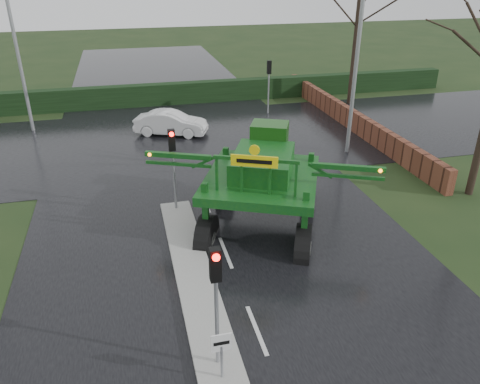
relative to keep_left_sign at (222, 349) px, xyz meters
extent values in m
plane|color=black|center=(1.30, 1.50, -1.06)|extent=(140.00, 140.00, 0.00)
cube|color=black|center=(1.30, 11.50, -1.05)|extent=(14.00, 80.00, 0.02)
cube|color=black|center=(1.30, 17.50, -1.05)|extent=(80.00, 12.00, 0.02)
cube|color=gray|center=(0.00, 4.50, -0.97)|extent=(1.20, 10.00, 0.16)
cube|color=black|center=(1.30, 25.50, -0.31)|extent=(44.00, 0.90, 1.50)
cube|color=#592D1E|center=(11.80, 17.50, -0.46)|extent=(0.40, 20.00, 1.20)
cylinder|color=gray|center=(0.00, 0.00, -0.41)|extent=(0.07, 0.07, 1.00)
cube|color=silver|center=(0.00, 0.00, 0.19)|extent=(0.50, 0.04, 0.50)
cube|color=black|center=(0.00, -0.02, 0.19)|extent=(0.38, 0.01, 0.10)
cylinder|color=gray|center=(0.00, 0.50, 0.69)|extent=(0.10, 0.10, 3.50)
cube|color=black|center=(0.00, 0.50, 2.04)|extent=(0.26, 0.22, 0.85)
sphere|color=#FF0C07|center=(0.00, 0.37, 2.32)|extent=(0.18, 0.18, 0.18)
cylinder|color=gray|center=(0.00, 9.00, 0.69)|extent=(0.10, 0.10, 3.50)
cube|color=black|center=(0.00, 9.00, 2.04)|extent=(0.26, 0.22, 0.85)
sphere|color=#FF0C07|center=(0.00, 8.87, 2.32)|extent=(0.18, 0.18, 0.18)
cylinder|color=gray|center=(7.80, 21.50, 0.69)|extent=(0.10, 0.10, 3.50)
cube|color=black|center=(7.80, 21.50, 2.04)|extent=(0.26, 0.22, 0.85)
sphere|color=#FF0C07|center=(7.80, 21.63, 2.32)|extent=(0.18, 0.18, 0.18)
cylinder|color=gray|center=(9.80, 13.50, 3.94)|extent=(0.20, 0.20, 10.00)
cylinder|color=gray|center=(-7.20, 21.50, 3.94)|extent=(0.20, 0.20, 10.00)
cylinder|color=black|center=(14.30, 22.50, 3.94)|extent=(0.32, 0.32, 10.00)
cylinder|color=black|center=(-0.07, 8.78, -0.08)|extent=(1.30, 2.00, 1.95)
cylinder|color=#595B56|center=(-0.07, 8.78, -0.08)|extent=(0.81, 0.86, 0.68)
cube|color=#0C4418|center=(-0.07, 8.78, 1.14)|extent=(0.28, 0.28, 2.25)
cylinder|color=black|center=(3.13, 7.32, -0.08)|extent=(1.30, 2.00, 1.95)
cylinder|color=#595B56|center=(3.13, 7.32, -0.08)|extent=(0.81, 0.86, 0.68)
cube|color=#0C4418|center=(3.13, 7.32, 1.14)|extent=(0.28, 0.28, 2.25)
cylinder|color=black|center=(-1.53, 5.58, -0.08)|extent=(1.30, 2.00, 1.95)
cylinder|color=#595B56|center=(-1.53, 5.58, -0.08)|extent=(0.81, 0.86, 0.68)
cube|color=#0C4418|center=(-1.53, 5.58, 1.14)|extent=(0.28, 0.28, 2.25)
cylinder|color=black|center=(1.67, 4.12, -0.08)|extent=(1.30, 2.00, 1.95)
cylinder|color=#595B56|center=(1.67, 4.12, -0.08)|extent=(0.81, 0.86, 0.68)
cube|color=#0C4418|center=(1.67, 4.12, 1.14)|extent=(0.28, 0.28, 2.25)
cube|color=#0C4418|center=(0.80, 6.45, 1.78)|extent=(5.68, 5.97, 0.34)
cube|color=#0C4418|center=(0.88, 6.63, 2.31)|extent=(3.17, 3.56, 0.88)
cube|color=#154710|center=(1.69, 8.41, 2.65)|extent=(1.82, 1.67, 1.27)
cube|color=#0C4418|center=(0.15, 5.03, 3.19)|extent=(2.72, 1.32, 0.12)
cube|color=#0C4418|center=(-2.21, 7.39, 2.65)|extent=(2.38, 1.21, 0.18)
sphere|color=orange|center=(-3.22, 7.75, 2.65)|extent=(0.14, 0.14, 0.14)
cube|color=#0C4418|center=(3.48, 4.80, 2.65)|extent=(2.38, 1.21, 0.18)
sphere|color=orange|center=(4.42, 4.27, 2.65)|extent=(0.14, 0.14, 0.14)
cube|color=yellow|center=(-0.01, 4.68, 3.29)|extent=(1.45, 0.70, 0.39)
cube|color=black|center=(-0.01, 4.68, 3.29)|extent=(1.07, 0.50, 0.14)
cylinder|color=yellow|center=(-0.01, 4.68, 3.68)|extent=(0.34, 0.18, 0.35)
imported|color=white|center=(0.92, 18.70, -1.06)|extent=(4.47, 2.97, 1.39)
camera|label=1|loc=(-1.58, -8.08, 8.12)|focal=35.00mm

